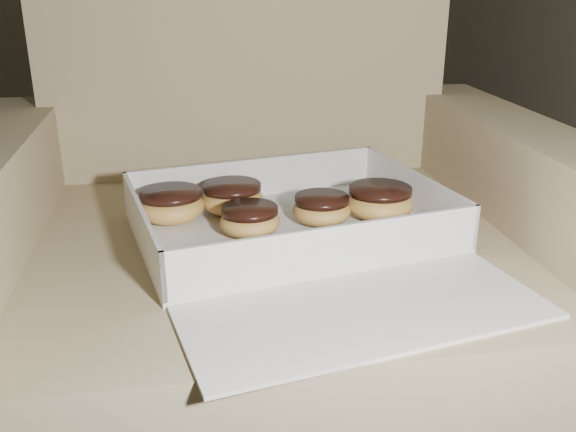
# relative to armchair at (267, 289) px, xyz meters

# --- Properties ---
(armchair) EXTENTS (0.90, 0.76, 0.94)m
(armchair) POSITION_rel_armchair_xyz_m (0.00, 0.00, 0.00)
(armchair) COLOR #8A7658
(armchair) RESTS_ON floor
(bakery_box) EXTENTS (0.50, 0.56, 0.07)m
(bakery_box) POSITION_rel_armchair_xyz_m (0.04, -0.11, 0.14)
(bakery_box) COLOR silver
(bakery_box) RESTS_ON armchair
(donut_a) EXTENTS (0.10, 0.10, 0.05)m
(donut_a) POSITION_rel_armchair_xyz_m (-0.14, -0.01, 0.16)
(donut_a) COLOR gold
(donut_a) RESTS_ON bakery_box
(donut_b) EXTENTS (0.08, 0.08, 0.04)m
(donut_b) POSITION_rel_armchair_xyz_m (-0.03, -0.09, 0.16)
(donut_b) COLOR gold
(donut_b) RESTS_ON bakery_box
(donut_c) EXTENTS (0.09, 0.09, 0.04)m
(donut_c) POSITION_rel_armchair_xyz_m (0.08, -0.06, 0.16)
(donut_c) COLOR gold
(donut_c) RESTS_ON bakery_box
(donut_d) EXTENTS (0.10, 0.10, 0.05)m
(donut_d) POSITION_rel_armchair_xyz_m (0.16, -0.05, 0.16)
(donut_d) COLOR gold
(donut_d) RESTS_ON bakery_box
(donut_e) EXTENTS (0.09, 0.09, 0.05)m
(donut_e) POSITION_rel_armchair_xyz_m (-0.05, 0.01, 0.16)
(donut_e) COLOR gold
(donut_e) RESTS_ON bakery_box
(crumb_a) EXTENTS (0.01, 0.01, 0.00)m
(crumb_a) POSITION_rel_armchair_xyz_m (-0.08, -0.21, 0.14)
(crumb_a) COLOR black
(crumb_a) RESTS_ON bakery_box
(crumb_b) EXTENTS (0.01, 0.01, 0.00)m
(crumb_b) POSITION_rel_armchair_xyz_m (0.21, -0.13, 0.14)
(crumb_b) COLOR black
(crumb_b) RESTS_ON bakery_box
(crumb_c) EXTENTS (0.01, 0.01, 0.00)m
(crumb_c) POSITION_rel_armchair_xyz_m (-0.08, -0.22, 0.14)
(crumb_c) COLOR black
(crumb_c) RESTS_ON bakery_box
(crumb_d) EXTENTS (0.01, 0.01, 0.00)m
(crumb_d) POSITION_rel_armchair_xyz_m (0.04, -0.14, 0.14)
(crumb_d) COLOR black
(crumb_d) RESTS_ON bakery_box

